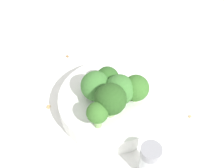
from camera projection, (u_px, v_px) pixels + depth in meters
ground_plane at (112, 109)px, 0.59m from camera, size 3.00×3.00×0.00m
bowl at (112, 103)px, 0.58m from camera, size 0.20×0.20×0.04m
broccoli_floret_0 at (96, 86)px, 0.54m from camera, size 0.05×0.05×0.06m
broccoli_floret_1 at (110, 100)px, 0.51m from camera, size 0.05×0.05×0.07m
broccoli_floret_2 at (136, 88)px, 0.54m from camera, size 0.05×0.05×0.05m
broccoli_floret_3 at (107, 79)px, 0.56m from camera, size 0.04×0.04×0.05m
broccoli_floret_4 at (119, 90)px, 0.53m from camera, size 0.05×0.05×0.06m
broccoli_floret_5 at (97, 113)px, 0.50m from camera, size 0.04×0.04×0.05m
pepper_shaker at (149, 161)px, 0.48m from camera, size 0.03×0.03×0.07m
almond_crumb_0 at (48, 106)px, 0.59m from camera, size 0.01×0.01×0.01m
almond_crumb_1 at (67, 56)px, 0.68m from camera, size 0.01×0.00×0.01m
almond_crumb_2 at (190, 116)px, 0.58m from camera, size 0.01×0.01×0.01m
almond_crumb_3 at (150, 158)px, 0.52m from camera, size 0.01×0.01×0.01m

